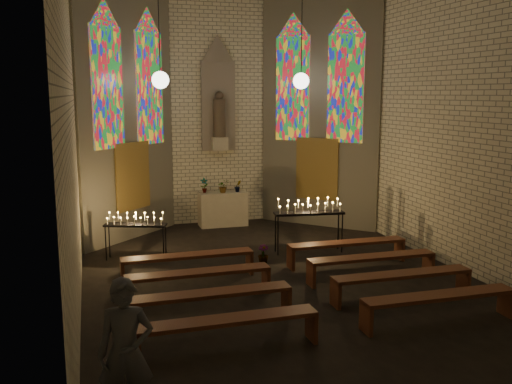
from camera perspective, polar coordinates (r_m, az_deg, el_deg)
floor at (r=11.93m, az=2.75°, el=-9.09°), size 12.00×12.00×0.00m
room at (r=14.51m, az=-1.56°, el=9.23°), size 8.22×12.43×7.00m
altar at (r=16.87m, az=-3.33°, el=-1.70°), size 1.40×0.60×1.00m
flower_vase_left at (r=16.70m, az=-5.20°, el=0.67°), size 0.23×0.16×0.44m
flower_vase_center at (r=16.69m, az=-3.30°, el=0.58°), size 0.37×0.33×0.38m
flower_vase_right at (r=16.78m, az=-1.82°, el=0.60°), size 0.22×0.18×0.35m
aisle_flower_pot at (r=13.21m, az=0.73°, el=-6.21°), size 0.29×0.29×0.43m
votive_stand_left at (r=13.62m, az=-11.99°, el=-2.91°), size 1.48×0.80×1.06m
votive_stand_right at (r=13.96m, az=5.33°, el=-1.72°), size 1.75×0.62×1.26m
pew_left_0 at (r=12.16m, az=-6.83°, el=-6.64°), size 2.78×0.42×0.53m
pew_right_0 at (r=13.23m, az=9.07°, el=-5.32°), size 2.78×0.42×0.53m
pew_left_1 at (r=11.03m, az=-5.77°, el=-8.35°), size 2.78×0.42×0.53m
pew_right_1 at (r=12.21m, az=11.51°, el=-6.70°), size 2.78×0.42×0.53m
pew_left_2 at (r=9.92m, az=-4.45°, el=-10.44°), size 2.78×0.42×0.53m
pew_right_2 at (r=11.21m, az=14.40°, el=-8.31°), size 2.78×0.42×0.53m
pew_left_3 at (r=8.83m, az=-2.77°, el=-13.05°), size 2.78×0.42×0.53m
pew_right_3 at (r=10.26m, az=17.87°, el=-10.20°), size 2.78×0.42×0.53m
visitor at (r=7.03m, az=-12.88°, el=-15.43°), size 0.71×0.53×1.78m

